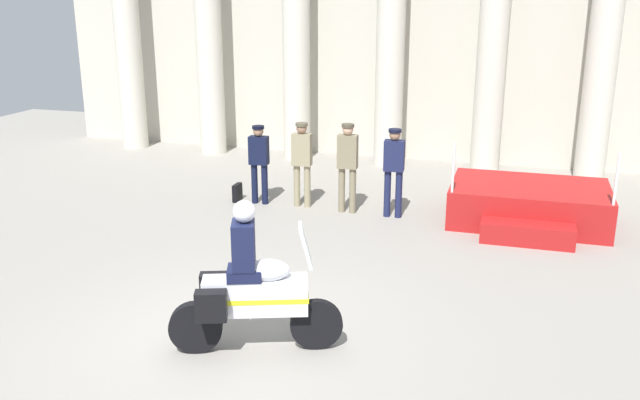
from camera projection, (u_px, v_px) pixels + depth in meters
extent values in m
plane|color=gray|center=(228.00, 339.00, 8.63)|extent=(28.00, 28.00, 0.00)
cube|color=beige|center=(398.00, 16.00, 17.08)|extent=(18.49, 0.30, 7.16)
cylinder|color=beige|center=(127.00, 28.00, 18.27)|extent=(0.68, 0.68, 6.46)
cylinder|color=beige|center=(208.00, 29.00, 17.62)|extent=(0.68, 0.68, 6.46)
cylinder|color=beige|center=(296.00, 31.00, 16.97)|extent=(0.68, 0.68, 6.46)
cylinder|color=beige|center=(391.00, 32.00, 16.32)|extent=(0.68, 0.68, 6.46)
cylinder|color=beige|center=(493.00, 34.00, 15.67)|extent=(0.68, 0.68, 6.46)
cylinder|color=beige|center=(605.00, 36.00, 15.02)|extent=(0.68, 0.68, 6.46)
cube|color=#A51919|center=(529.00, 204.00, 12.90)|extent=(2.86, 1.92, 0.71)
cube|color=#A51919|center=(527.00, 234.00, 11.84)|extent=(1.57, 0.50, 0.36)
cylinder|color=silver|center=(453.00, 168.00, 12.22)|extent=(0.05, 0.05, 0.90)
cylinder|color=silver|center=(617.00, 179.00, 11.48)|extent=(0.05, 0.05, 0.90)
cylinder|color=black|center=(255.00, 183.00, 14.03)|extent=(0.13, 0.13, 0.83)
cylinder|color=black|center=(265.00, 184.00, 13.97)|extent=(0.13, 0.13, 0.83)
cube|color=black|center=(259.00, 150.00, 13.80)|extent=(0.39, 0.24, 0.57)
sphere|color=#997056|center=(258.00, 131.00, 13.69)|extent=(0.21, 0.21, 0.21)
cylinder|color=black|center=(258.00, 127.00, 13.66)|extent=(0.24, 0.24, 0.06)
cylinder|color=gray|center=(297.00, 185.00, 13.83)|extent=(0.13, 0.13, 0.86)
cylinder|color=gray|center=(307.00, 186.00, 13.77)|extent=(0.13, 0.13, 0.86)
cube|color=gray|center=(302.00, 150.00, 13.58)|extent=(0.39, 0.24, 0.64)
sphere|color=#997056|center=(302.00, 128.00, 13.46)|extent=(0.21, 0.21, 0.21)
cylinder|color=brown|center=(302.00, 124.00, 13.44)|extent=(0.24, 0.24, 0.06)
cylinder|color=#7A7056|center=(342.00, 190.00, 13.46)|extent=(0.13, 0.13, 0.90)
cylinder|color=#7A7056|center=(353.00, 191.00, 13.40)|extent=(0.13, 0.13, 0.90)
cube|color=#7A7056|center=(348.00, 152.00, 13.20)|extent=(0.39, 0.24, 0.65)
sphere|color=tan|center=(348.00, 130.00, 13.08)|extent=(0.21, 0.21, 0.21)
cylinder|color=#494334|center=(348.00, 126.00, 13.05)|extent=(0.24, 0.24, 0.06)
cylinder|color=#191E42|center=(387.00, 193.00, 13.18)|extent=(0.13, 0.13, 0.92)
cylinder|color=#191E42|center=(399.00, 194.00, 13.12)|extent=(0.13, 0.13, 0.92)
cube|color=#191E42|center=(394.00, 156.00, 12.93)|extent=(0.39, 0.24, 0.59)
sphere|color=#997056|center=(395.00, 135.00, 12.82)|extent=(0.21, 0.21, 0.21)
cylinder|color=black|center=(395.00, 131.00, 12.80)|extent=(0.24, 0.24, 0.06)
cylinder|color=black|center=(316.00, 324.00, 8.32)|extent=(0.64, 0.31, 0.64)
cylinder|color=black|center=(196.00, 327.00, 8.25)|extent=(0.65, 0.35, 0.64)
cube|color=silver|center=(255.00, 295.00, 8.17)|extent=(1.28, 0.72, 0.44)
ellipsoid|color=silver|center=(267.00, 270.00, 8.08)|extent=(0.60, 0.48, 0.26)
cube|color=yellow|center=(255.00, 297.00, 8.18)|extent=(1.30, 0.74, 0.06)
cube|color=silver|center=(306.00, 246.00, 8.02)|extent=(0.28, 0.43, 0.47)
cube|color=black|center=(215.00, 287.00, 8.39)|extent=(0.40, 0.29, 0.36)
cube|color=black|center=(211.00, 306.00, 7.90)|extent=(0.40, 0.29, 0.36)
cube|color=#141938|center=(244.00, 273.00, 8.08)|extent=(0.49, 0.46, 0.14)
cube|color=#141938|center=(244.00, 245.00, 7.98)|extent=(0.37, 0.43, 0.56)
sphere|color=silver|center=(244.00, 211.00, 7.86)|extent=(0.26, 0.26, 0.26)
cube|color=black|center=(237.00, 192.00, 14.23)|extent=(0.10, 0.32, 0.36)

